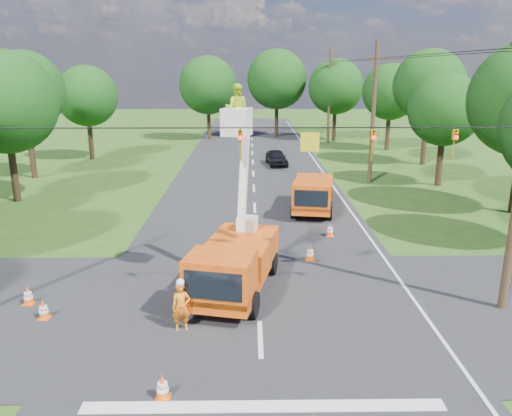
{
  "coord_description": "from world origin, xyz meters",
  "views": [
    {
      "loc": [
        -0.33,
        -13.72,
        8.11
      ],
      "look_at": [
        -0.05,
        5.85,
        2.6
      ],
      "focal_mm": 35.0,
      "sensor_mm": 36.0,
      "label": 1
    }
  ],
  "objects_px": {
    "tree_left_e": "(24,91)",
    "tree_left_d": "(5,102)",
    "pole_right_far": "(329,96)",
    "traffic_cone_4": "(44,309)",
    "ground_worker": "(181,307)",
    "tree_left_f": "(87,96)",
    "tree_right_e": "(391,92)",
    "tree_far_b": "(277,79)",
    "bucket_truck": "(235,253)",
    "traffic_cone_7": "(308,197)",
    "tree_right_c": "(445,110)",
    "second_truck": "(313,193)",
    "traffic_cone_0": "(162,387)",
    "tree_far_c": "(336,87)",
    "traffic_cone_5": "(28,296)",
    "traffic_cone_3": "(330,230)",
    "tree_far_a": "(208,85)",
    "traffic_cone_2": "(310,253)",
    "pole_right_mid": "(373,112)",
    "distant_car": "(277,158)",
    "tree_right_d": "(429,86)"
  },
  "relations": [
    {
      "from": "traffic_cone_0",
      "to": "traffic_cone_3",
      "type": "height_order",
      "value": "same"
    },
    {
      "from": "traffic_cone_4",
      "to": "tree_left_d",
      "type": "distance_m",
      "value": 18.34
    },
    {
      "from": "ground_worker",
      "to": "tree_right_c",
      "type": "bearing_deg",
      "value": 40.8
    },
    {
      "from": "second_truck",
      "to": "tree_right_e",
      "type": "xyz_separation_m",
      "value": [
        10.42,
        22.72,
        4.72
      ]
    },
    {
      "from": "tree_left_e",
      "to": "pole_right_far",
      "type": "bearing_deg",
      "value": 35.43
    },
    {
      "from": "traffic_cone_7",
      "to": "tree_far_a",
      "type": "bearing_deg",
      "value": 106.27
    },
    {
      "from": "bucket_truck",
      "to": "pole_right_far",
      "type": "relative_size",
      "value": 0.76
    },
    {
      "from": "traffic_cone_4",
      "to": "pole_right_far",
      "type": "xyz_separation_m",
      "value": [
        15.7,
        40.56,
        4.75
      ]
    },
    {
      "from": "traffic_cone_0",
      "to": "tree_far_c",
      "type": "xyz_separation_m",
      "value": [
        12.03,
        46.82,
        5.7
      ]
    },
    {
      "from": "tree_left_d",
      "to": "tree_far_b",
      "type": "relative_size",
      "value": 0.9
    },
    {
      "from": "traffic_cone_7",
      "to": "tree_left_e",
      "type": "bearing_deg",
      "value": 159.26
    },
    {
      "from": "traffic_cone_5",
      "to": "traffic_cone_7",
      "type": "relative_size",
      "value": 1.0
    },
    {
      "from": "traffic_cone_0",
      "to": "traffic_cone_5",
      "type": "height_order",
      "value": "same"
    },
    {
      "from": "ground_worker",
      "to": "tree_right_d",
      "type": "height_order",
      "value": "tree_right_d"
    },
    {
      "from": "tree_far_a",
      "to": "traffic_cone_2",
      "type": "bearing_deg",
      "value": -79.23
    },
    {
      "from": "ground_worker",
      "to": "distant_car",
      "type": "relative_size",
      "value": 0.42
    },
    {
      "from": "traffic_cone_0",
      "to": "tree_far_b",
      "type": "xyz_separation_m",
      "value": [
        5.53,
        49.82,
        6.45
      ]
    },
    {
      "from": "ground_worker",
      "to": "traffic_cone_5",
      "type": "distance_m",
      "value": 5.98
    },
    {
      "from": "bucket_truck",
      "to": "traffic_cone_3",
      "type": "relative_size",
      "value": 10.69
    },
    {
      "from": "bucket_truck",
      "to": "traffic_cone_4",
      "type": "distance_m",
      "value": 6.75
    },
    {
      "from": "tree_left_e",
      "to": "tree_right_e",
      "type": "height_order",
      "value": "tree_left_e"
    },
    {
      "from": "traffic_cone_3",
      "to": "tree_right_d",
      "type": "xyz_separation_m",
      "value": [
        11.11,
        19.22,
        6.32
      ]
    },
    {
      "from": "pole_right_far",
      "to": "tree_left_d",
      "type": "height_order",
      "value": "pole_right_far"
    },
    {
      "from": "ground_worker",
      "to": "tree_left_f",
      "type": "relative_size",
      "value": 0.19
    },
    {
      "from": "traffic_cone_3",
      "to": "tree_right_e",
      "type": "xyz_separation_m",
      "value": [
        10.11,
        27.22,
        5.45
      ]
    },
    {
      "from": "pole_right_mid",
      "to": "tree_left_d",
      "type": "distance_m",
      "value": 24.05
    },
    {
      "from": "traffic_cone_3",
      "to": "tree_right_c",
      "type": "bearing_deg",
      "value": 49.71
    },
    {
      "from": "tree_left_d",
      "to": "traffic_cone_4",
      "type": "bearing_deg",
      "value": -63.38
    },
    {
      "from": "tree_left_e",
      "to": "traffic_cone_4",
      "type": "bearing_deg",
      "value": -66.95
    },
    {
      "from": "tree_right_e",
      "to": "tree_far_b",
      "type": "distance_m",
      "value": 14.75
    },
    {
      "from": "distant_car",
      "to": "pole_right_mid",
      "type": "distance_m",
      "value": 10.35
    },
    {
      "from": "tree_left_e",
      "to": "traffic_cone_3",
      "type": "bearing_deg",
      "value": -34.75
    },
    {
      "from": "tree_far_b",
      "to": "tree_right_c",
      "type": "bearing_deg",
      "value": -68.58
    },
    {
      "from": "traffic_cone_4",
      "to": "traffic_cone_3",
      "type": "bearing_deg",
      "value": 37.48
    },
    {
      "from": "traffic_cone_3",
      "to": "pole_right_mid",
      "type": "height_order",
      "value": "pole_right_mid"
    },
    {
      "from": "tree_left_f",
      "to": "tree_right_d",
      "type": "distance_m",
      "value": 29.77
    },
    {
      "from": "tree_far_a",
      "to": "tree_far_c",
      "type": "bearing_deg",
      "value": -3.95
    },
    {
      "from": "distant_car",
      "to": "tree_right_e",
      "type": "height_order",
      "value": "tree_right_e"
    },
    {
      "from": "ground_worker",
      "to": "traffic_cone_4",
      "type": "relative_size",
      "value": 2.3
    },
    {
      "from": "pole_right_far",
      "to": "tree_left_e",
      "type": "xyz_separation_m",
      "value": [
        -25.3,
        -18.0,
        1.38
      ]
    },
    {
      "from": "traffic_cone_7",
      "to": "tree_far_c",
      "type": "relative_size",
      "value": 0.08
    },
    {
      "from": "tree_left_d",
      "to": "tree_far_b",
      "type": "height_order",
      "value": "tree_far_b"
    },
    {
      "from": "traffic_cone_5",
      "to": "tree_left_d",
      "type": "height_order",
      "value": "tree_left_d"
    },
    {
      "from": "tree_left_e",
      "to": "tree_right_d",
      "type": "relative_size",
      "value": 0.97
    },
    {
      "from": "tree_left_e",
      "to": "tree_left_d",
      "type": "bearing_deg",
      "value": -75.58
    },
    {
      "from": "bucket_truck",
      "to": "tree_right_c",
      "type": "xyz_separation_m",
      "value": [
        14.06,
        17.62,
        3.71
      ]
    },
    {
      "from": "tree_left_e",
      "to": "tree_far_a",
      "type": "distance_m",
      "value": 24.09
    },
    {
      "from": "tree_far_b",
      "to": "tree_far_c",
      "type": "xyz_separation_m",
      "value": [
        6.5,
        -3.0,
        -0.75
      ]
    },
    {
      "from": "traffic_cone_3",
      "to": "traffic_cone_4",
      "type": "relative_size",
      "value": 1.0
    },
    {
      "from": "ground_worker",
      "to": "pole_right_far",
      "type": "relative_size",
      "value": 0.16
    }
  ]
}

